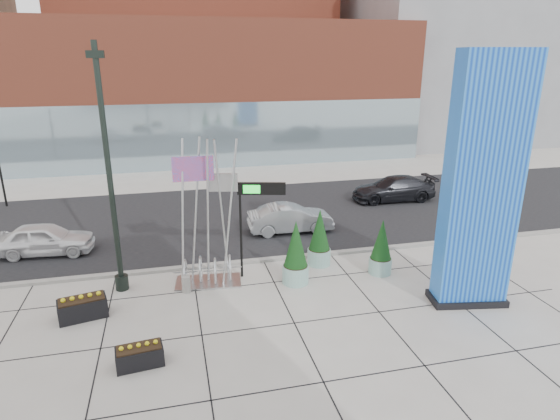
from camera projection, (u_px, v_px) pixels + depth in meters
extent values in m
plane|color=#9E9991|center=(259.00, 311.00, 15.99)|extent=(160.00, 160.00, 0.00)
cube|color=black|center=(223.00, 218.00, 25.22)|extent=(80.00, 12.00, 0.02)
cube|color=gray|center=(240.00, 262.00, 19.66)|extent=(80.00, 0.30, 0.12)
cube|color=#A2462F|center=(208.00, 91.00, 39.43)|extent=(34.00, 10.00, 11.00)
cube|color=#8CA5B2|center=(216.00, 136.00, 35.93)|extent=(34.00, 0.60, 5.00)
cube|color=slate|center=(444.00, 49.00, 48.49)|extent=(20.00, 18.00, 18.00)
cube|color=#0C39B4|center=(482.00, 185.00, 15.31)|extent=(2.51, 1.35, 8.56)
cube|color=black|center=(466.00, 298.00, 16.61)|extent=(2.73, 1.57, 0.24)
cylinder|color=black|center=(109.00, 175.00, 16.16)|extent=(0.20, 0.20, 8.80)
cylinder|color=black|center=(122.00, 282.00, 17.45)|extent=(0.48, 0.48, 0.55)
cube|color=black|center=(95.00, 54.00, 14.92)|extent=(0.56, 0.26, 0.24)
cube|color=#BBBEC0|center=(209.00, 282.00, 18.02)|extent=(2.60, 1.51, 0.07)
cylinder|color=#BBBEC0|center=(183.00, 217.00, 16.77)|extent=(0.09, 0.09, 5.63)
cylinder|color=#BBBEC0|center=(195.00, 213.00, 17.23)|extent=(0.09, 0.09, 5.63)
cylinder|color=#BBBEC0|center=(208.00, 214.00, 17.07)|extent=(0.09, 0.09, 5.63)
cylinder|color=#BBBEC0|center=(221.00, 210.00, 17.50)|extent=(0.09, 0.09, 5.63)
cylinder|color=#BBBEC0|center=(230.00, 214.00, 17.09)|extent=(0.09, 0.09, 5.63)
torus|color=#BBBEC0|center=(186.00, 273.00, 17.57)|extent=(0.19, 1.03, 1.02)
torus|color=#BBBEC0|center=(200.00, 269.00, 17.91)|extent=(0.19, 1.03, 1.02)
torus|color=#BBBEC0|center=(216.00, 270.00, 17.82)|extent=(0.19, 1.03, 1.02)
torus|color=#BBBEC0|center=(229.00, 266.00, 18.15)|extent=(0.19, 1.03, 1.02)
cube|color=red|center=(193.00, 169.00, 16.55)|extent=(1.46, 0.12, 0.90)
cube|color=#BBBEC0|center=(222.00, 182.00, 17.06)|extent=(1.11, 0.29, 0.68)
cylinder|color=gray|center=(186.00, 284.00, 17.22)|extent=(0.32, 0.32, 0.63)
cylinder|color=black|center=(241.00, 232.00, 17.95)|extent=(0.09, 0.09, 3.80)
cube|color=black|center=(261.00, 187.00, 17.60)|extent=(1.79, 0.60, 0.45)
cube|color=#19D833|center=(252.00, 188.00, 17.42)|extent=(0.62, 0.17, 0.32)
cylinder|color=#84B2A8|center=(380.00, 266.00, 18.75)|extent=(0.91, 0.91, 0.64)
cylinder|color=black|center=(381.00, 258.00, 18.65)|extent=(0.84, 0.84, 0.05)
cone|color=black|center=(382.00, 239.00, 18.39)|extent=(0.82, 0.82, 1.63)
cylinder|color=#84B2A8|center=(319.00, 257.00, 19.54)|extent=(0.97, 0.97, 0.68)
cylinder|color=black|center=(319.00, 249.00, 19.44)|extent=(0.89, 0.89, 0.06)
cone|color=black|center=(320.00, 230.00, 19.17)|extent=(0.87, 0.87, 1.74)
cylinder|color=#84B2A8|center=(295.00, 274.00, 17.94)|extent=(1.01, 1.01, 0.71)
cylinder|color=black|center=(296.00, 266.00, 17.83)|extent=(0.93, 0.93, 0.06)
cone|color=black|center=(296.00, 244.00, 17.54)|extent=(0.91, 0.91, 1.82)
cube|color=black|center=(83.00, 308.00, 15.53)|extent=(1.66, 1.08, 0.65)
cube|color=black|center=(81.00, 299.00, 15.42)|extent=(1.53, 0.95, 0.07)
cube|color=black|center=(140.00, 357.00, 13.13)|extent=(1.36, 0.79, 0.55)
cube|color=black|center=(139.00, 347.00, 13.04)|extent=(1.26, 0.69, 0.06)
imported|color=white|center=(45.00, 239.00, 20.43)|extent=(4.19, 1.98, 1.39)
imported|color=#95999C|center=(290.00, 219.00, 23.05)|extent=(4.19, 1.52, 1.37)
imported|color=black|center=(393.00, 189.00, 28.11)|extent=(5.06, 2.24, 1.44)
cylinder|color=black|center=(2.00, 180.00, 26.68)|extent=(0.12, 0.12, 3.20)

